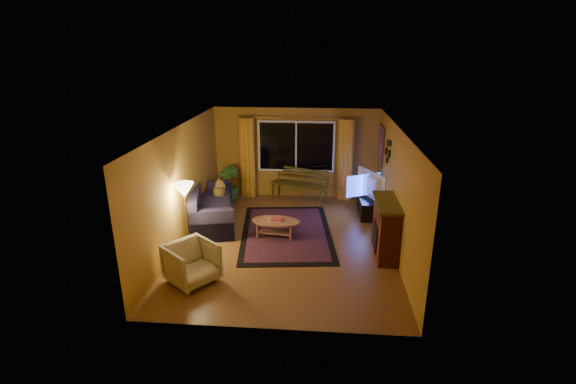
# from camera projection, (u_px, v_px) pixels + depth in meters

# --- Properties ---
(floor) EXTENTS (4.50, 6.00, 0.02)m
(floor) POSITION_uv_depth(u_px,v_px,m) (287.00, 242.00, 9.13)
(floor) COLOR brown
(floor) RESTS_ON ground
(ceiling) EXTENTS (4.50, 6.00, 0.02)m
(ceiling) POSITION_uv_depth(u_px,v_px,m) (287.00, 128.00, 8.30)
(ceiling) COLOR white
(ceiling) RESTS_ON ground
(wall_back) EXTENTS (4.50, 0.02, 2.50)m
(wall_back) POSITION_uv_depth(u_px,v_px,m) (296.00, 153.00, 11.55)
(wall_back) COLOR #B5812C
(wall_back) RESTS_ON ground
(wall_left) EXTENTS (0.02, 6.00, 2.50)m
(wall_left) POSITION_uv_depth(u_px,v_px,m) (182.00, 185.00, 8.90)
(wall_left) COLOR #B5812C
(wall_left) RESTS_ON ground
(wall_right) EXTENTS (0.02, 6.00, 2.50)m
(wall_right) POSITION_uv_depth(u_px,v_px,m) (396.00, 191.00, 8.54)
(wall_right) COLOR #B5812C
(wall_right) RESTS_ON ground
(window) EXTENTS (2.00, 0.02, 1.30)m
(window) POSITION_uv_depth(u_px,v_px,m) (296.00, 147.00, 11.42)
(window) COLOR black
(window) RESTS_ON wall_back
(curtain_rod) EXTENTS (3.20, 0.03, 0.03)m
(curtain_rod) POSITION_uv_depth(u_px,v_px,m) (296.00, 118.00, 11.12)
(curtain_rod) COLOR #BF8C3F
(curtain_rod) RESTS_ON wall_back
(curtain_left) EXTENTS (0.36, 0.36, 2.24)m
(curtain_left) POSITION_uv_depth(u_px,v_px,m) (247.00, 158.00, 11.58)
(curtain_left) COLOR gold
(curtain_left) RESTS_ON ground
(curtain_right) EXTENTS (0.36, 0.36, 2.24)m
(curtain_right) POSITION_uv_depth(u_px,v_px,m) (345.00, 160.00, 11.37)
(curtain_right) COLOR gold
(curtain_right) RESTS_ON ground
(bench) EXTENTS (1.66, 1.05, 0.48)m
(bench) POSITION_uv_depth(u_px,v_px,m) (299.00, 193.00, 11.46)
(bench) COLOR #423A0E
(bench) RESTS_ON ground
(potted_plant) EXTENTS (0.56, 0.56, 0.98)m
(potted_plant) POSITION_uv_depth(u_px,v_px,m) (229.00, 185.00, 11.36)
(potted_plant) COLOR #235B1E
(potted_plant) RESTS_ON ground
(sofa) EXTENTS (1.45, 2.42, 0.91)m
(sofa) POSITION_uv_depth(u_px,v_px,m) (213.00, 205.00, 9.98)
(sofa) COLOR #1E1A35
(sofa) RESTS_ON ground
(dog) EXTENTS (0.38, 0.47, 0.46)m
(dog) POSITION_uv_depth(u_px,v_px,m) (219.00, 189.00, 10.38)
(dog) COLOR olive
(dog) RESTS_ON sofa
(armchair) EXTENTS (1.08, 1.08, 0.81)m
(armchair) POSITION_uv_depth(u_px,v_px,m) (192.00, 261.00, 7.45)
(armchair) COLOR beige
(armchair) RESTS_ON ground
(floor_lamp) EXTENTS (0.26, 0.26, 1.49)m
(floor_lamp) POSITION_uv_depth(u_px,v_px,m) (186.00, 218.00, 8.47)
(floor_lamp) COLOR #BF8C3F
(floor_lamp) RESTS_ON ground
(rug) EXTENTS (2.36, 3.40, 0.02)m
(rug) POSITION_uv_depth(u_px,v_px,m) (286.00, 232.00, 9.58)
(rug) COLOR maroon
(rug) RESTS_ON ground
(coffee_table) EXTENTS (1.21, 1.21, 0.40)m
(coffee_table) POSITION_uv_depth(u_px,v_px,m) (276.00, 228.00, 9.31)
(coffee_table) COLOR #A36848
(coffee_table) RESTS_ON ground
(tv_console) EXTENTS (0.39, 1.08, 0.45)m
(tv_console) POSITION_uv_depth(u_px,v_px,m) (366.00, 206.00, 10.54)
(tv_console) COLOR black
(tv_console) RESTS_ON ground
(television) EXTENTS (0.69, 1.13, 0.69)m
(television) POSITION_uv_depth(u_px,v_px,m) (367.00, 185.00, 10.35)
(television) COLOR black
(television) RESTS_ON tv_console
(fireplace) EXTENTS (0.40, 1.20, 1.10)m
(fireplace) POSITION_uv_depth(u_px,v_px,m) (386.00, 229.00, 8.41)
(fireplace) COLOR maroon
(fireplace) RESTS_ON ground
(mirror_cluster) EXTENTS (0.06, 0.60, 0.56)m
(mirror_cluster) POSITION_uv_depth(u_px,v_px,m) (387.00, 150.00, 9.59)
(mirror_cluster) COLOR black
(mirror_cluster) RESTS_ON wall_right
(painting) EXTENTS (0.04, 0.76, 0.96)m
(painting) POSITION_uv_depth(u_px,v_px,m) (381.00, 145.00, 10.72)
(painting) COLOR #D34B31
(painting) RESTS_ON wall_right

